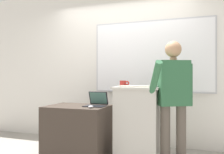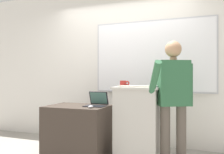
# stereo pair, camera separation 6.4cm
# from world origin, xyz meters

# --- Properties ---
(back_wall) EXTENTS (6.40, 0.17, 2.80)m
(back_wall) POSITION_xyz_m (0.02, 1.38, 1.40)
(back_wall) COLOR silver
(back_wall) RESTS_ON ground_plane
(lectern_podium) EXTENTS (0.63, 0.40, 1.03)m
(lectern_podium) POSITION_xyz_m (0.48, 0.49, 0.52)
(lectern_podium) COLOR #BCB7AD
(lectern_podium) RESTS_ON ground_plane
(side_desk) EXTENTS (0.89, 0.65, 0.74)m
(side_desk) POSITION_xyz_m (-0.39, 0.43, 0.37)
(side_desk) COLOR #382D26
(side_desk) RESTS_ON ground_plane
(person_presenter) EXTENTS (0.57, 0.66, 1.63)m
(person_presenter) POSITION_xyz_m (0.96, 0.51, 0.94)
(person_presenter) COLOR brown
(person_presenter) RESTS_ON ground_plane
(laptop) EXTENTS (0.29, 0.28, 0.21)m
(laptop) POSITION_xyz_m (-0.12, 0.50, 0.80)
(laptop) COLOR black
(laptop) RESTS_ON side_desk
(wireless_keyboard) EXTENTS (0.46, 0.13, 0.02)m
(wireless_keyboard) POSITION_xyz_m (0.47, 0.44, 1.04)
(wireless_keyboard) COLOR beige
(wireless_keyboard) RESTS_ON lectern_podium
(computer_mouse_by_laptop) EXTENTS (0.06, 0.10, 0.03)m
(computer_mouse_by_laptop) POSITION_xyz_m (-0.11, 0.26, 0.76)
(computer_mouse_by_laptop) COLOR #BCBCC1
(computer_mouse_by_laptop) RESTS_ON side_desk
(computer_mouse_by_keyboard) EXTENTS (0.06, 0.10, 0.03)m
(computer_mouse_by_keyboard) POSITION_xyz_m (0.74, 0.43, 1.04)
(computer_mouse_by_keyboard) COLOR #BCBCC1
(computer_mouse_by_keyboard) RESTS_ON lectern_podium
(coffee_mug) EXTENTS (0.14, 0.09, 0.08)m
(coffee_mug) POSITION_xyz_m (0.24, 0.62, 1.07)
(coffee_mug) COLOR maroon
(coffee_mug) RESTS_ON lectern_podium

